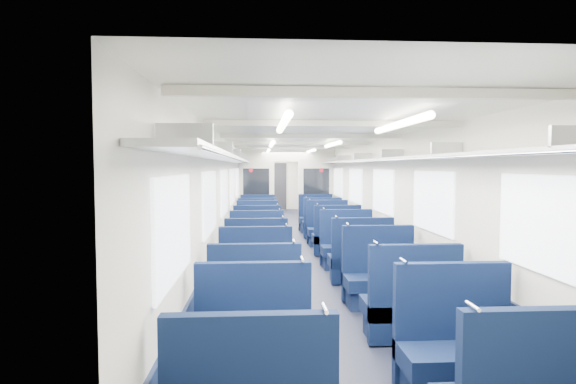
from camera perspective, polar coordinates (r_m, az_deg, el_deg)
The scene contains 31 objects.
floor at distance 10.97m, azimuth 0.55°, elevation -6.56°, with size 2.80×18.00×0.01m, color black.
ceiling at distance 10.82m, azimuth 0.56°, elevation 5.80°, with size 2.80×18.00×0.01m, color silver.
wall_left at distance 10.82m, azimuth -6.86°, elevation -0.44°, with size 0.02×18.00×2.35m, color beige.
dado_left at distance 10.90m, azimuth -6.75°, elevation -4.77°, with size 0.03×17.90×0.70m, color #0F1934.
wall_right at distance 11.02m, azimuth 7.83°, elevation -0.39°, with size 0.02×18.00×2.35m, color beige.
dado_right at distance 11.10m, azimuth 7.72°, elevation -4.64°, with size 0.03×17.90×0.70m, color #0F1934.
wall_far at distance 19.81m, azimuth -1.31°, elevation 1.23°, with size 2.80×0.02×2.35m, color beige.
luggage_rack_left at distance 10.79m, azimuth -5.90°, elevation 3.79°, with size 0.36×17.40×0.18m.
luggage_rack_right at distance 10.96m, azimuth 6.90°, elevation 3.78°, with size 0.36×17.40×0.18m.
windows at distance 10.36m, azimuth 0.73°, elevation 0.77°, with size 2.78×15.60×0.75m.
ceiling_fittings at distance 10.56m, azimuth 0.66°, elevation 5.54°, with size 2.70×16.06×0.11m.
end_door at distance 19.75m, azimuth -1.30°, elevation 0.72°, with size 0.75×0.06×2.00m, color black.
bulkhead at distance 13.33m, azimuth -0.22°, elevation 0.51°, with size 2.80×0.10×2.35m.
seat_2 at distance 3.97m, azimuth -4.35°, elevation -19.42°, with size 0.98×0.54×1.09m.
seat_3 at distance 4.18m, azimuth 20.36°, elevation -18.42°, with size 0.98×0.54×1.09m.
seat_4 at distance 5.09m, azimuth -4.16°, elevation -14.24°, with size 0.98×0.54×1.09m.
seat_5 at distance 5.20m, azimuth 15.01°, elevation -13.96°, with size 0.98×0.54×1.09m.
seat_6 at distance 6.12m, azimuth -4.05°, elevation -11.22°, with size 0.98×0.54×1.09m.
seat_7 at distance 6.35m, azimuth 11.38°, elevation -10.76°, with size 0.98×0.54×1.09m.
seat_8 at distance 7.33m, azimuth -3.96°, elevation -8.81°, with size 0.98×0.54×1.09m.
seat_9 at distance 7.48m, azimuth 8.99°, elevation -8.59°, with size 0.98×0.54×1.09m.
seat_10 at distance 8.31m, azimuth -3.91°, elevation -7.38°, with size 0.98×0.54×1.09m.
seat_11 at distance 8.55m, azimuth 7.37°, elevation -7.09°, with size 0.98×0.54×1.09m.
seat_12 at distance 9.64m, azimuth -3.86°, elevation -5.90°, with size 0.98×0.54×1.09m.
seat_13 at distance 9.71m, azimuth 6.03°, elevation -5.84°, with size 0.98×0.54×1.09m.
seat_14 at distance 10.74m, azimuth -3.83°, elevation -4.96°, with size 0.98×0.54×1.09m.
seat_15 at distance 10.86m, azimuth 4.99°, elevation -4.87°, with size 0.98×0.54×1.09m.
seat_16 at distance 11.77m, azimuth -3.81°, elevation -4.24°, with size 0.98×0.54×1.09m.
seat_17 at distance 11.90m, azimuth 4.24°, elevation -4.16°, with size 0.98×0.54×1.09m.
seat_18 at distance 12.86m, azimuth -3.78°, elevation -3.61°, with size 0.98×0.54×1.09m.
seat_19 at distance 13.11m, azimuth 3.51°, elevation -3.47°, with size 0.98×0.54×1.09m.
Camera 1 is at (-0.77, -10.78, 1.86)m, focal length 28.54 mm.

